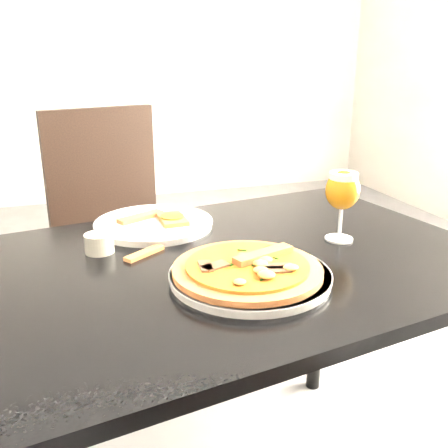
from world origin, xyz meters
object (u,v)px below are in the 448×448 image
object	(u,v)px
pizza	(248,268)
chair_far	(119,230)
beer_glass	(343,191)
dining_table	(227,294)

from	to	relation	value
pizza	chair_far	bearing A→B (deg)	99.04
chair_far	beer_glass	distance (m)	0.99
chair_far	beer_glass	world-z (taller)	chair_far
dining_table	pizza	distance (m)	0.17
pizza	beer_glass	world-z (taller)	beer_glass
chair_far	beer_glass	bearing A→B (deg)	-76.47
pizza	beer_glass	bearing A→B (deg)	26.62
dining_table	pizza	bearing A→B (deg)	-97.68
beer_glass	pizza	bearing A→B (deg)	-153.38
dining_table	beer_glass	distance (m)	0.37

